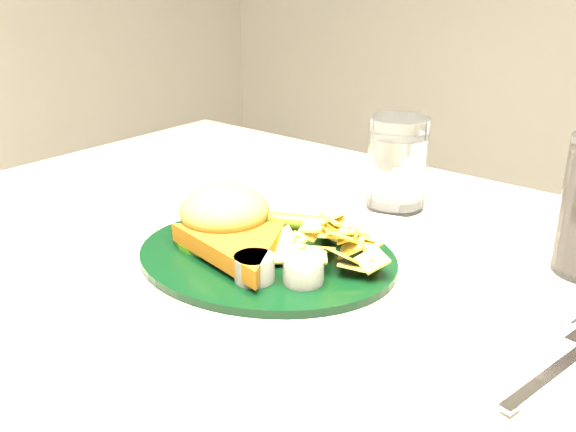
% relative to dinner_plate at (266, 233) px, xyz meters
% --- Properties ---
extents(dinner_plate, '(0.35, 0.32, 0.07)m').
position_rel_dinner_plate_xyz_m(dinner_plate, '(0.00, 0.00, 0.00)').
color(dinner_plate, black).
rests_on(dinner_plate, table).
extents(water_glass, '(0.11, 0.11, 0.13)m').
position_rel_dinner_plate_xyz_m(water_glass, '(0.03, 0.24, 0.03)').
color(water_glass, silver).
rests_on(water_glass, table).
extents(fork_napkin, '(0.15, 0.18, 0.01)m').
position_rel_dinner_plate_xyz_m(fork_napkin, '(0.33, -0.02, -0.03)').
color(fork_napkin, silver).
rests_on(fork_napkin, table).
extents(ramekin, '(0.04, 0.04, 0.02)m').
position_rel_dinner_plate_xyz_m(ramekin, '(-0.30, 0.18, -0.02)').
color(ramekin, white).
rests_on(ramekin, table).
extents(wrapped_straw, '(0.21, 0.12, 0.01)m').
position_rel_dinner_plate_xyz_m(wrapped_straw, '(0.08, 0.20, -0.03)').
color(wrapped_straw, white).
rests_on(wrapped_straw, table).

